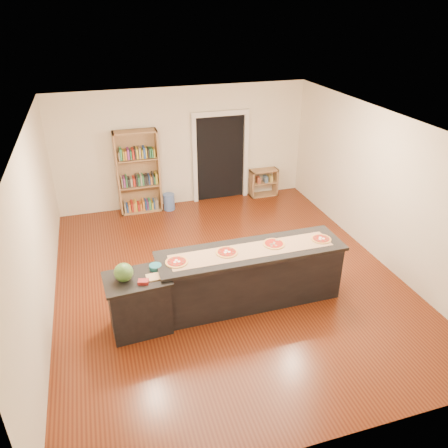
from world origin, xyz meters
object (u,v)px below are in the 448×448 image
object	(u,v)px
kitchen_island	(251,276)
low_shelf	(264,183)
waste_bin	(169,202)
watermelon	(124,272)
side_counter	(139,303)
bookshelf	(138,173)

from	to	relation	value
kitchen_island	low_shelf	distance (m)	4.46
kitchen_island	waste_bin	size ratio (longest dim) A/B	7.67
kitchen_island	watermelon	world-z (taller)	watermelon
low_shelf	watermelon	distance (m)	5.77
side_counter	watermelon	bearing A→B (deg)	-178.06
kitchen_island	bookshelf	distance (m)	4.27
waste_bin	side_counter	bearing A→B (deg)	-106.30
bookshelf	waste_bin	xyz separation A→B (m)	(0.65, -0.11, -0.78)
kitchen_island	watermelon	bearing A→B (deg)	-175.14
kitchen_island	waste_bin	bearing A→B (deg)	98.94
bookshelf	low_shelf	distance (m)	3.18
bookshelf	low_shelf	world-z (taller)	bookshelf
waste_bin	watermelon	size ratio (longest dim) A/B	1.43
waste_bin	bookshelf	bearing A→B (deg)	170.08
kitchen_island	side_counter	distance (m)	1.84
kitchen_island	bookshelf	bearing A→B (deg)	107.34
kitchen_island	side_counter	world-z (taller)	kitchen_island
waste_bin	kitchen_island	bearing A→B (deg)	-80.79
kitchen_island	waste_bin	xyz separation A→B (m)	(-0.64, 3.93, -0.31)
kitchen_island	waste_bin	world-z (taller)	kitchen_island
low_shelf	waste_bin	world-z (taller)	low_shelf
bookshelf	waste_bin	bearing A→B (deg)	-9.92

